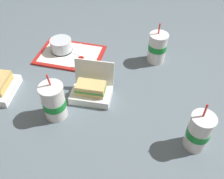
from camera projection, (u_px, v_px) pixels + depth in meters
ground_plane at (107, 96)px, 1.22m from camera, size 3.20×3.20×0.00m
food_tray at (70, 55)px, 1.45m from camera, size 0.42×0.34×0.01m
cake_container at (61, 46)px, 1.44m from camera, size 0.13×0.13×0.07m
ketchup_cup at (81, 59)px, 1.39m from camera, size 0.04×0.04×0.02m
napkin_stack at (82, 50)px, 1.47m from camera, size 0.11×0.11×0.00m
plastic_fork at (82, 65)px, 1.37m from camera, size 0.08×0.09×0.00m
clamshell_sandwich_corner at (92, 90)px, 1.19m from camera, size 0.23×0.20×0.16m
soda_cup_right at (157, 48)px, 1.36m from camera, size 0.10×0.10×0.23m
soda_cup_back at (54, 102)px, 1.08m from camera, size 0.11×0.11×0.24m
soda_cup_left at (199, 132)px, 0.97m from camera, size 0.10×0.10×0.24m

